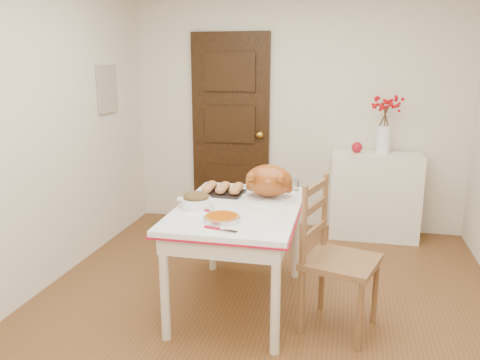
% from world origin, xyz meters
% --- Properties ---
extents(floor, '(3.50, 4.00, 0.00)m').
position_xyz_m(floor, '(0.00, 0.00, 0.00)').
color(floor, '#56331D').
rests_on(floor, ground).
extents(wall_back, '(3.50, 0.00, 2.50)m').
position_xyz_m(wall_back, '(0.00, 2.00, 1.25)').
color(wall_back, beige).
rests_on(wall_back, ground).
extents(wall_front, '(3.50, 0.00, 2.50)m').
position_xyz_m(wall_front, '(0.00, -2.00, 1.25)').
color(wall_front, beige).
rests_on(wall_front, ground).
extents(wall_left, '(0.00, 4.00, 2.50)m').
position_xyz_m(wall_left, '(-1.75, 0.00, 1.25)').
color(wall_left, beige).
rests_on(wall_left, ground).
extents(door_back, '(0.85, 0.06, 2.06)m').
position_xyz_m(door_back, '(-0.70, 1.97, 1.03)').
color(door_back, black).
rests_on(door_back, ground).
extents(photo_board, '(0.03, 0.35, 0.45)m').
position_xyz_m(photo_board, '(-1.73, 1.20, 1.50)').
color(photo_board, '#B7B18C').
rests_on(photo_board, ground).
extents(sideboard, '(0.87, 0.39, 0.87)m').
position_xyz_m(sideboard, '(0.85, 1.78, 0.44)').
color(sideboard, '#EEE6CD').
rests_on(sideboard, floor).
extents(kitchen_table, '(0.87, 1.27, 0.76)m').
position_xyz_m(kitchen_table, '(-0.19, 0.09, 0.38)').
color(kitchen_table, white).
rests_on(kitchen_table, floor).
extents(chair_oak, '(0.56, 0.56, 1.02)m').
position_xyz_m(chair_oak, '(0.55, -0.09, 0.51)').
color(chair_oak, brown).
rests_on(chair_oak, floor).
extents(berry_vase, '(0.30, 0.30, 0.57)m').
position_xyz_m(berry_vase, '(0.89, 1.78, 1.16)').
color(berry_vase, white).
rests_on(berry_vase, sideboard).
extents(apple, '(0.11, 0.11, 0.11)m').
position_xyz_m(apple, '(0.64, 1.78, 0.92)').
color(apple, '#A20E1C').
rests_on(apple, sideboard).
extents(turkey_platter, '(0.50, 0.45, 0.26)m').
position_xyz_m(turkey_platter, '(-0.00, 0.31, 0.89)').
color(turkey_platter, '#A14811').
rests_on(turkey_platter, kitchen_table).
extents(pumpkin_pie, '(0.30, 0.30, 0.05)m').
position_xyz_m(pumpkin_pie, '(-0.22, -0.24, 0.79)').
color(pumpkin_pie, '#AF4403').
rests_on(pumpkin_pie, kitchen_table).
extents(stuffing_dish, '(0.33, 0.30, 0.11)m').
position_xyz_m(stuffing_dish, '(-0.47, 0.00, 0.81)').
color(stuffing_dish, brown).
rests_on(stuffing_dish, kitchen_table).
extents(rolls_tray, '(0.33, 0.27, 0.08)m').
position_xyz_m(rolls_tray, '(-0.37, 0.38, 0.80)').
color(rolls_tray, '#B6723A').
rests_on(rolls_tray, kitchen_table).
extents(pie_server, '(0.23, 0.11, 0.01)m').
position_xyz_m(pie_server, '(-0.18, -0.42, 0.77)').
color(pie_server, silver).
rests_on(pie_server, kitchen_table).
extents(carving_knife, '(0.23, 0.16, 0.01)m').
position_xyz_m(carving_knife, '(-0.33, -0.09, 0.77)').
color(carving_knife, silver).
rests_on(carving_knife, kitchen_table).
extents(drinking_glass, '(0.06, 0.06, 0.10)m').
position_xyz_m(drinking_glass, '(-0.12, 0.55, 0.81)').
color(drinking_glass, white).
rests_on(drinking_glass, kitchen_table).
extents(shaker_pair, '(0.10, 0.04, 0.10)m').
position_xyz_m(shaker_pair, '(0.14, 0.62, 0.81)').
color(shaker_pair, white).
rests_on(shaker_pair, kitchen_table).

